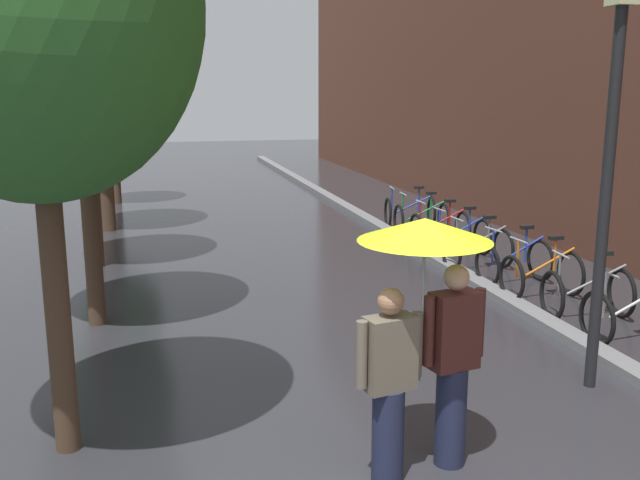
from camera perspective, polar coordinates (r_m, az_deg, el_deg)
name	(u,v)px	position (r m, az deg, el deg)	size (l,w,h in m)	color
kerb_strip	(389,231)	(15.47, 5.62, 0.71)	(0.30, 36.00, 0.12)	slate
street_tree_0	(33,6)	(6.11, -22.40, 17.21)	(2.66, 2.66, 5.30)	#473323
street_tree_1	(79,53)	(9.54, -19.06, 14.24)	(2.64, 2.64, 5.20)	#473323
street_tree_2	(83,39)	(12.88, -18.80, 15.23)	(2.54, 2.54, 5.35)	#473323
street_tree_3	(97,48)	(16.25, -17.70, 14.72)	(2.62, 2.62, 5.63)	#473323
street_tree_4	(110,81)	(20.23, -16.74, 12.30)	(2.22, 2.22, 4.73)	#473323
parked_bicycle_0	(633,314)	(9.60, 24.15, -5.50)	(1.08, 0.70, 0.96)	black
parked_bicycle_1	(587,293)	(10.33, 20.96, -4.02)	(1.15, 0.81, 0.96)	black
parked_bicycle_2	(542,274)	(11.11, 17.64, -2.68)	(1.10, 0.73, 0.96)	black
parked_bicycle_3	(514,261)	(11.83, 15.58, -1.67)	(1.15, 0.81, 0.96)	black
parked_bicycle_4	(478,249)	(12.60, 12.75, -0.69)	(1.11, 0.75, 0.96)	black
parked_bicycle_5	(459,237)	(13.50, 11.29, 0.22)	(1.12, 0.77, 0.96)	black
parked_bicycle_6	(440,228)	(14.32, 9.74, 0.95)	(1.08, 0.70, 0.96)	black
parked_bicycle_7	(421,219)	(15.34, 8.27, 1.74)	(1.12, 0.77, 0.96)	black
parked_bicycle_8	(410,211)	(16.22, 7.34, 2.33)	(1.17, 0.85, 0.96)	black
couple_under_umbrella	(424,312)	(5.63, 8.45, -5.87)	(1.18, 1.06, 2.14)	#1E233D
street_lamp_post	(609,155)	(7.60, 22.52, 6.41)	(0.24, 0.24, 4.22)	black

